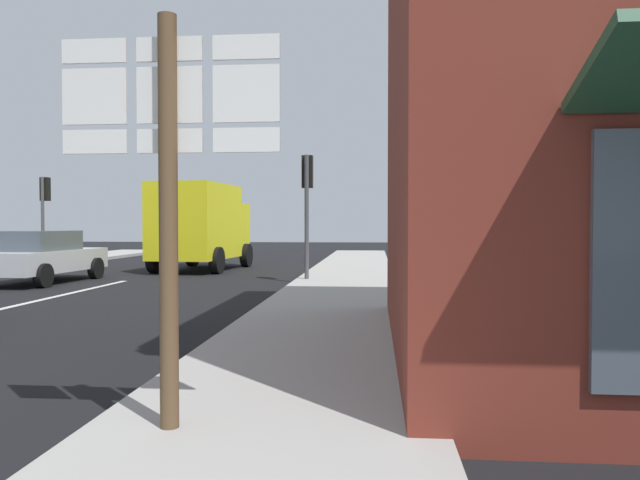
% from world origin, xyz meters
% --- Properties ---
extents(ground_plane, '(80.00, 80.00, 0.00)m').
position_xyz_m(ground_plane, '(0.00, 10.00, 0.00)').
color(ground_plane, black).
extents(sidewalk_right, '(2.74, 44.00, 0.14)m').
position_xyz_m(sidewalk_right, '(6.43, 8.00, 0.07)').
color(sidewalk_right, '#9E9B96').
rests_on(sidewalk_right, ground).
extents(sedan_far, '(2.14, 4.28, 1.47)m').
position_xyz_m(sedan_far, '(-2.14, 11.32, 0.76)').
color(sedan_far, '#B7BABF').
rests_on(sedan_far, ground).
extents(delivery_truck, '(2.81, 5.15, 3.05)m').
position_xyz_m(delivery_truck, '(1.03, 16.32, 1.65)').
color(delivery_truck, yellow).
rests_on(delivery_truck, ground).
extents(route_sign_post, '(1.66, 0.14, 3.20)m').
position_xyz_m(route_sign_post, '(5.71, -0.65, 2.00)').
color(route_sign_post, brown).
rests_on(route_sign_post, ground).
extents(traffic_light_far_left, '(0.30, 0.49, 3.45)m').
position_xyz_m(traffic_light_far_left, '(-5.36, 17.23, 2.55)').
color(traffic_light_far_left, '#47474C').
rests_on(traffic_light_far_left, ground).
extents(traffic_light_near_right, '(0.30, 0.49, 3.57)m').
position_xyz_m(traffic_light_near_right, '(5.36, 11.84, 2.64)').
color(traffic_light_near_right, '#47474C').
rests_on(traffic_light_near_right, ground).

